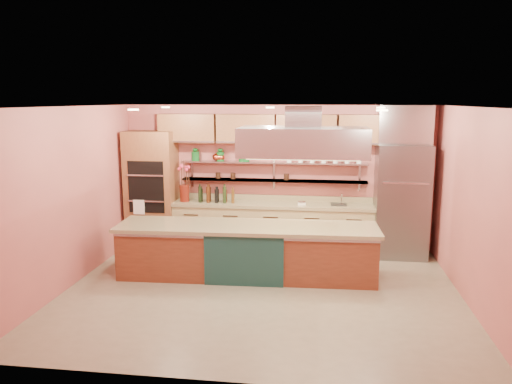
# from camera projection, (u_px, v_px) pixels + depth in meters

# --- Properties ---
(floor) EXTENTS (6.00, 5.00, 0.02)m
(floor) POSITION_uv_depth(u_px,v_px,m) (261.00, 293.00, 7.63)
(floor) COLOR gray
(floor) RESTS_ON ground
(ceiling) EXTENTS (6.00, 5.00, 0.02)m
(ceiling) POSITION_uv_depth(u_px,v_px,m) (261.00, 107.00, 7.12)
(ceiling) COLOR black
(ceiling) RESTS_ON wall_back
(wall_back) EXTENTS (6.00, 0.04, 2.80)m
(wall_back) POSITION_uv_depth(u_px,v_px,m) (277.00, 177.00, 9.81)
(wall_back) COLOR #C4625C
(wall_back) RESTS_ON floor
(wall_front) EXTENTS (6.00, 0.04, 2.80)m
(wall_front) POSITION_uv_depth(u_px,v_px,m) (230.00, 253.00, 4.94)
(wall_front) COLOR #C4625C
(wall_front) RESTS_ON floor
(wall_left) EXTENTS (0.04, 5.00, 2.80)m
(wall_left) POSITION_uv_depth(u_px,v_px,m) (70.00, 197.00, 7.77)
(wall_left) COLOR #C4625C
(wall_left) RESTS_ON floor
(wall_right) EXTENTS (0.04, 5.00, 2.80)m
(wall_right) POSITION_uv_depth(u_px,v_px,m) (473.00, 208.00, 6.98)
(wall_right) COLOR #C4625C
(wall_right) RESTS_ON floor
(oven_stack) EXTENTS (0.95, 0.64, 2.30)m
(oven_stack) POSITION_uv_depth(u_px,v_px,m) (152.00, 189.00, 9.87)
(oven_stack) COLOR brown
(oven_stack) RESTS_ON floor
(refrigerator) EXTENTS (0.95, 0.72, 2.10)m
(refrigerator) POSITION_uv_depth(u_px,v_px,m) (401.00, 201.00, 9.22)
(refrigerator) COLOR slate
(refrigerator) RESTS_ON floor
(back_counter) EXTENTS (3.84, 0.64, 0.93)m
(back_counter) POSITION_uv_depth(u_px,v_px,m) (272.00, 227.00, 9.70)
(back_counter) COLOR tan
(back_counter) RESTS_ON floor
(wall_shelf_lower) EXTENTS (3.60, 0.26, 0.03)m
(wall_shelf_lower) POSITION_uv_depth(u_px,v_px,m) (274.00, 180.00, 9.70)
(wall_shelf_lower) COLOR #AAACB1
(wall_shelf_lower) RESTS_ON wall_back
(wall_shelf_upper) EXTENTS (3.60, 0.26, 0.03)m
(wall_shelf_upper) POSITION_uv_depth(u_px,v_px,m) (274.00, 163.00, 9.64)
(wall_shelf_upper) COLOR #AAACB1
(wall_shelf_upper) RESTS_ON wall_back
(upper_cabinets) EXTENTS (4.60, 0.36, 0.55)m
(upper_cabinets) POSITION_uv_depth(u_px,v_px,m) (276.00, 129.00, 9.46)
(upper_cabinets) COLOR brown
(upper_cabinets) RESTS_ON wall_back
(range_hood) EXTENTS (2.00, 1.00, 0.45)m
(range_hood) POSITION_uv_depth(u_px,v_px,m) (303.00, 142.00, 7.79)
(range_hood) COLOR #AAACB1
(range_hood) RESTS_ON ceiling
(ceiling_downlights) EXTENTS (4.00, 2.80, 0.02)m
(ceiling_downlights) POSITION_uv_depth(u_px,v_px,m) (263.00, 109.00, 7.32)
(ceiling_downlights) COLOR #FFE5A5
(ceiling_downlights) RESTS_ON ceiling
(island) EXTENTS (4.21, 1.06, 0.87)m
(island) POSITION_uv_depth(u_px,v_px,m) (247.00, 251.00, 8.24)
(island) COLOR brown
(island) RESTS_ON floor
(flower_vase) EXTENTS (0.23, 0.23, 0.33)m
(flower_vase) POSITION_uv_depth(u_px,v_px,m) (185.00, 193.00, 9.76)
(flower_vase) COLOR #5D170E
(flower_vase) RESTS_ON back_counter
(oil_bottle_cluster) EXTENTS (0.80, 0.39, 0.25)m
(oil_bottle_cluster) POSITION_uv_depth(u_px,v_px,m) (217.00, 196.00, 9.68)
(oil_bottle_cluster) COLOR black
(oil_bottle_cluster) RESTS_ON back_counter
(kitchen_scale) EXTENTS (0.17, 0.15, 0.08)m
(kitchen_scale) POSITION_uv_depth(u_px,v_px,m) (302.00, 203.00, 9.48)
(kitchen_scale) COLOR white
(kitchen_scale) RESTS_ON back_counter
(bar_faucet) EXTENTS (0.04, 0.04, 0.22)m
(bar_faucet) POSITION_uv_depth(u_px,v_px,m) (342.00, 199.00, 9.47)
(bar_faucet) COLOR silver
(bar_faucet) RESTS_ON back_counter
(copper_kettle) EXTENTS (0.20, 0.20, 0.15)m
(copper_kettle) POSITION_uv_depth(u_px,v_px,m) (217.00, 157.00, 9.77)
(copper_kettle) COLOR #C4482D
(copper_kettle) RESTS_ON wall_shelf_upper
(green_canister) EXTENTS (0.16, 0.16, 0.16)m
(green_canister) POSITION_uv_depth(u_px,v_px,m) (242.00, 157.00, 9.70)
(green_canister) COLOR #104D1A
(green_canister) RESTS_ON wall_shelf_upper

